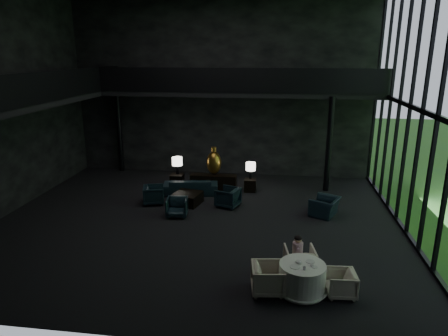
# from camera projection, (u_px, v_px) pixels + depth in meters

# --- Properties ---
(floor) EXTENTS (14.00, 12.00, 0.02)m
(floor) POSITION_uv_depth(u_px,v_px,m) (197.00, 222.00, 13.94)
(floor) COLOR black
(floor) RESTS_ON ground
(wall_back) EXTENTS (14.00, 0.04, 8.00)m
(wall_back) POSITION_uv_depth(u_px,v_px,m) (221.00, 90.00, 18.54)
(wall_back) COLOR black
(wall_back) RESTS_ON ground
(wall_front) EXTENTS (14.00, 0.04, 8.00)m
(wall_front) POSITION_uv_depth(u_px,v_px,m) (127.00, 150.00, 7.12)
(wall_front) COLOR black
(wall_front) RESTS_ON ground
(curtain_wall) EXTENTS (0.20, 12.00, 8.00)m
(curtain_wall) POSITION_uv_depth(u_px,v_px,m) (423.00, 111.00, 11.93)
(curtain_wall) COLOR black
(curtain_wall) RESTS_ON ground
(mezzanine_left) EXTENTS (2.00, 12.00, 0.25)m
(mezzanine_left) POSITION_uv_depth(u_px,v_px,m) (23.00, 104.00, 13.61)
(mezzanine_left) COLOR black
(mezzanine_left) RESTS_ON wall_left
(mezzanine_back) EXTENTS (12.00, 2.00, 0.25)m
(mezzanine_back) POSITION_uv_depth(u_px,v_px,m) (241.00, 93.00, 17.46)
(mezzanine_back) COLOR black
(mezzanine_back) RESTS_ON wall_back
(railing_left) EXTENTS (0.06, 12.00, 1.00)m
(railing_left) POSITION_uv_depth(u_px,v_px,m) (48.00, 86.00, 13.31)
(railing_left) COLOR black
(railing_left) RESTS_ON mezzanine_left
(railing_back) EXTENTS (12.00, 0.06, 1.00)m
(railing_back) POSITION_uv_depth(u_px,v_px,m) (239.00, 80.00, 16.34)
(railing_back) COLOR black
(railing_back) RESTS_ON mezzanine_back
(column_nw) EXTENTS (0.24, 0.24, 4.00)m
(column_nw) POSITION_uv_depth(u_px,v_px,m) (119.00, 131.00, 19.46)
(column_nw) COLOR black
(column_nw) RESTS_ON floor
(column_ne) EXTENTS (0.24, 0.24, 4.00)m
(column_ne) POSITION_uv_depth(u_px,v_px,m) (329.00, 145.00, 16.57)
(column_ne) COLOR black
(column_ne) RESTS_ON floor
(console) EXTENTS (1.99, 0.45, 0.63)m
(console) POSITION_uv_depth(u_px,v_px,m) (213.00, 182.00, 17.23)
(console) COLOR black
(console) RESTS_ON floor
(bronze_urn) EXTENTS (0.64, 0.64, 1.19)m
(bronze_urn) POSITION_uv_depth(u_px,v_px,m) (214.00, 162.00, 17.18)
(bronze_urn) COLOR olive
(bronze_urn) RESTS_ON console
(side_table_left) EXTENTS (0.54, 0.54, 0.59)m
(side_table_left) POSITION_uv_depth(u_px,v_px,m) (177.00, 181.00, 17.43)
(side_table_left) COLOR black
(side_table_left) RESTS_ON floor
(table_lamp_left) EXTENTS (0.45, 0.45, 0.75)m
(table_lamp_left) POSITION_uv_depth(u_px,v_px,m) (177.00, 162.00, 17.29)
(table_lamp_left) COLOR black
(table_lamp_left) RESTS_ON side_table_left
(side_table_right) EXTENTS (0.48, 0.48, 0.53)m
(side_table_right) POSITION_uv_depth(u_px,v_px,m) (250.00, 185.00, 16.96)
(side_table_right) COLOR black
(side_table_right) RESTS_ON floor
(table_lamp_right) EXTENTS (0.42, 0.42, 0.70)m
(table_lamp_right) POSITION_uv_depth(u_px,v_px,m) (251.00, 167.00, 16.86)
(table_lamp_right) COLOR black
(table_lamp_right) RESTS_ON side_table_right
(sofa) EXTENTS (2.49, 1.09, 0.94)m
(sofa) POSITION_uv_depth(u_px,v_px,m) (191.00, 183.00, 16.60)
(sofa) COLOR black
(sofa) RESTS_ON floor
(lounge_armchair_west) EXTENTS (0.93, 0.96, 0.81)m
(lounge_armchair_west) POSITION_uv_depth(u_px,v_px,m) (154.00, 194.00, 15.53)
(lounge_armchair_west) COLOR black
(lounge_armchair_west) RESTS_ON floor
(lounge_armchair_east) EXTENTS (1.02, 1.05, 0.86)m
(lounge_armchair_east) POSITION_uv_depth(u_px,v_px,m) (228.00, 196.00, 15.22)
(lounge_armchair_east) COLOR black
(lounge_armchair_east) RESTS_ON floor
(lounge_armchair_south) EXTENTS (0.77, 0.73, 0.73)m
(lounge_armchair_south) POSITION_uv_depth(u_px,v_px,m) (177.00, 207.00, 14.32)
(lounge_armchair_south) COLOR black
(lounge_armchair_south) RESTS_ON floor
(window_armchair) EXTENTS (0.99, 1.15, 0.85)m
(window_armchair) POSITION_uv_depth(u_px,v_px,m) (325.00, 204.00, 14.38)
(window_armchair) COLOR #10252D
(window_armchair) RESTS_ON floor
(coffee_table) EXTENTS (1.18, 1.18, 0.44)m
(coffee_table) POSITION_uv_depth(u_px,v_px,m) (187.00, 198.00, 15.55)
(coffee_table) COLOR black
(coffee_table) RESTS_ON floor
(dining_table) EXTENTS (1.28, 1.28, 0.75)m
(dining_table) POSITION_uv_depth(u_px,v_px,m) (302.00, 280.00, 9.77)
(dining_table) COLOR white
(dining_table) RESTS_ON floor
(dining_chair_north) EXTENTS (0.90, 0.86, 0.82)m
(dining_chair_north) POSITION_uv_depth(u_px,v_px,m) (300.00, 259.00, 10.59)
(dining_chair_north) COLOR tan
(dining_chair_north) RESTS_ON floor
(dining_chair_east) EXTENTS (0.61, 0.64, 0.62)m
(dining_chair_east) POSITION_uv_depth(u_px,v_px,m) (341.00, 284.00, 9.64)
(dining_chair_east) COLOR #C0AC96
(dining_chair_east) RESTS_ON floor
(dining_chair_west) EXTENTS (0.86, 0.90, 0.84)m
(dining_chair_west) POSITION_uv_depth(u_px,v_px,m) (268.00, 277.00, 9.74)
(dining_chair_west) COLOR #C6B19E
(dining_chair_west) RESTS_ON floor
(child) EXTENTS (0.28, 0.28, 0.60)m
(child) POSITION_uv_depth(u_px,v_px,m) (298.00, 246.00, 10.57)
(child) COLOR #D3A7C2
(child) RESTS_ON dining_chair_north
(plate_a) EXTENTS (0.29, 0.29, 0.02)m
(plate_a) POSITION_uv_depth(u_px,v_px,m) (295.00, 267.00, 9.53)
(plate_a) COLOR white
(plate_a) RESTS_ON dining_table
(plate_b) EXTENTS (0.27, 0.27, 0.01)m
(plate_b) POSITION_uv_depth(u_px,v_px,m) (310.00, 261.00, 9.77)
(plate_b) COLOR white
(plate_b) RESTS_ON dining_table
(saucer) EXTENTS (0.15, 0.15, 0.01)m
(saucer) POSITION_uv_depth(u_px,v_px,m) (315.00, 267.00, 9.52)
(saucer) COLOR white
(saucer) RESTS_ON dining_table
(coffee_cup) EXTENTS (0.07, 0.07, 0.05)m
(coffee_cup) POSITION_uv_depth(u_px,v_px,m) (312.00, 265.00, 9.55)
(coffee_cup) COLOR white
(coffee_cup) RESTS_ON saucer
(cereal_bowl) EXTENTS (0.15, 0.15, 0.08)m
(cereal_bowl) POSITION_uv_depth(u_px,v_px,m) (299.00, 262.00, 9.70)
(cereal_bowl) COLOR white
(cereal_bowl) RESTS_ON dining_table
(cream_pot) EXTENTS (0.08, 0.08, 0.08)m
(cream_pot) POSITION_uv_depth(u_px,v_px,m) (304.00, 268.00, 9.41)
(cream_pot) COLOR #99999E
(cream_pot) RESTS_ON dining_table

